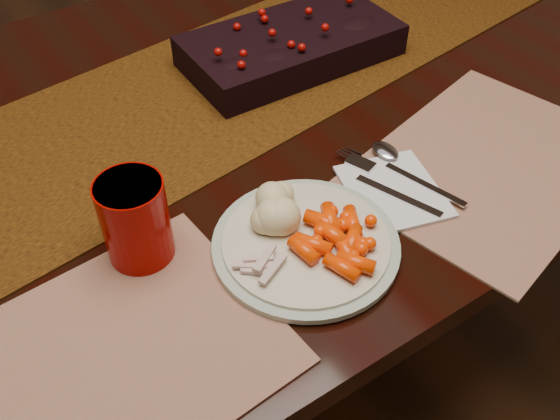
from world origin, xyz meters
TOP-DOWN VIEW (x-y plane):
  - floor at (0.00, 0.00)m, footprint 5.00×5.00m
  - dining_table at (0.00, 0.00)m, footprint 1.80×1.00m
  - table_runner at (-0.05, 0.05)m, footprint 1.88×0.63m
  - centerpiece at (0.23, 0.07)m, footprint 0.38×0.20m
  - placemat_main at (0.32, -0.33)m, footprint 0.48×0.40m
  - placemat_second at (-0.30, -0.33)m, footprint 0.42×0.32m
  - dinner_plate at (-0.01, -0.32)m, footprint 0.27×0.27m
  - baby_carrots at (0.01, -0.35)m, footprint 0.15×0.13m
  - mashed_potatoes at (-0.02, -0.27)m, footprint 0.10×0.09m
  - turkey_shreds at (-0.09, -0.33)m, footprint 0.09×0.08m
  - napkin at (0.15, -0.30)m, footprint 0.16×0.18m
  - fork at (0.15, -0.30)m, footprint 0.08×0.17m
  - spoon at (0.20, -0.29)m, footprint 0.07×0.17m
  - red_cup at (-0.19, -0.21)m, footprint 0.10×0.10m

SIDE VIEW (x-z plane):
  - floor at x=0.00m, z-range 0.00..0.00m
  - dining_table at x=0.00m, z-range 0.00..0.75m
  - table_runner at x=-0.05m, z-range 0.75..0.75m
  - placemat_second at x=-0.30m, z-range 0.75..0.75m
  - placemat_main at x=0.32m, z-range 0.75..0.75m
  - napkin at x=0.15m, z-range 0.75..0.76m
  - dinner_plate at x=-0.01m, z-range 0.75..0.77m
  - fork at x=0.15m, z-range 0.76..0.76m
  - spoon at x=0.20m, z-range 0.76..0.76m
  - turkey_shreds at x=-0.09m, z-range 0.77..0.79m
  - baby_carrots at x=0.01m, z-range 0.77..0.79m
  - centerpiece at x=0.23m, z-range 0.75..0.83m
  - mashed_potatoes at x=-0.02m, z-range 0.77..0.82m
  - red_cup at x=-0.19m, z-range 0.75..0.87m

